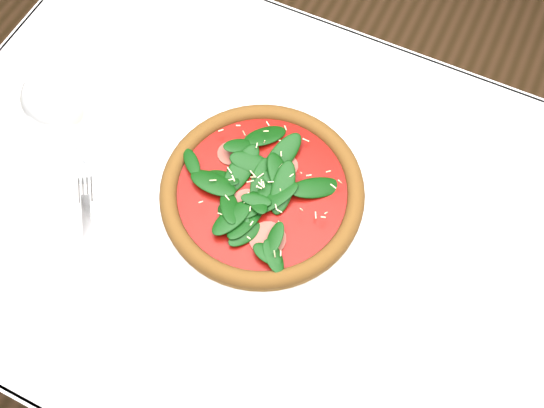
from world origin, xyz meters
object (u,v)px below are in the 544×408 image
at_px(napkin, 89,231).
at_px(pizza, 262,190).
at_px(wine_glass, 57,108).
at_px(plate, 262,196).

bearing_deg(napkin, pizza, 38.20).
bearing_deg(napkin, wine_glass, 125.17).
relative_size(plate, napkin, 2.46).
height_order(pizza, napkin, pizza).
height_order(plate, wine_glass, wine_glass).
bearing_deg(wine_glass, pizza, 12.89).
bearing_deg(pizza, plate, 0.00).
xyz_separation_m(wine_glass, napkin, (0.07, -0.10, -0.15)).
xyz_separation_m(plate, napkin, (-0.21, -0.17, -0.00)).
distance_m(pizza, napkin, 0.27).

